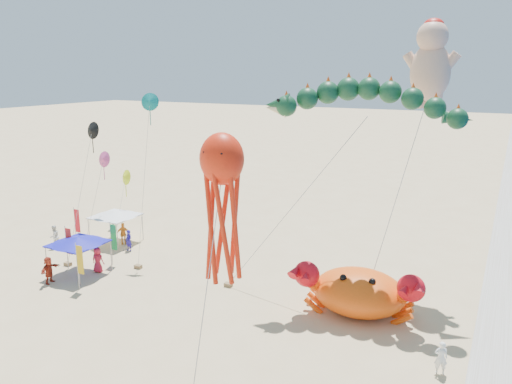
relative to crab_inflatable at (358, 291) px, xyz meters
The scene contains 11 objects.
ground 5.29m from the crab_inflatable, 158.69° to the right, with size 320.00×320.00×0.00m, color #D1B784.
foam_strip 7.61m from the crab_inflatable, 14.34° to the right, with size 320.00×320.00×0.00m, color silver.
crab_inflatable is the anchor object (origin of this frame).
dragon_kite 10.55m from the crab_inflatable, 109.66° to the left, with size 13.80×5.01×13.02m.
cherub_kite 14.56m from the crab_inflatable, 72.45° to the left, with size 3.39×6.86×16.85m.
octopus_kite 11.73m from the crab_inflatable, 114.80° to the right, with size 1.97×4.05×11.27m.
canopy_blue 19.09m from the crab_inflatable, behind, with size 3.55×3.55×2.71m.
canopy_white 21.40m from the crab_inflatable, behind, with size 3.57×3.57×2.71m.
feather_flags 19.58m from the crab_inflatable, behind, with size 7.21×6.12×3.20m.
beachgoers 19.67m from the crab_inflatable, behind, with size 30.48×12.32×1.84m.
small_kites 21.25m from the crab_inflatable, behind, with size 6.88×7.84×12.27m.
Camera 1 is at (11.71, -24.53, 13.78)m, focal length 35.00 mm.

